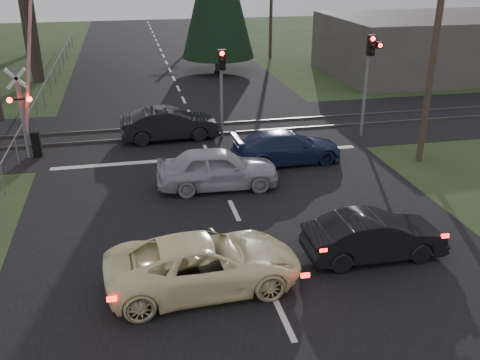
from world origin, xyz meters
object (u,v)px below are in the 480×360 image
object	(u,v)px
traffic_signal_right	(370,66)
blue_sedan	(287,147)
silver_car	(218,168)
crossing_signal	(28,110)
traffic_signal_center	(222,78)
dark_car_far	(170,124)
cream_coupe	(204,263)
dark_hatchback	(374,236)
utility_pole_near	(435,46)

from	to	relation	value
traffic_signal_right	blue_sedan	size ratio (longest dim) A/B	1.03
traffic_signal_right	silver_car	size ratio (longest dim) A/B	1.06
crossing_signal	blue_sedan	xyz separation A→B (m)	(10.30, -2.79, -1.40)
traffic_signal_center	dark_car_far	bearing A→B (deg)	173.25
cream_coupe	dark_car_far	size ratio (longest dim) A/B	1.13
crossing_signal	dark_hatchback	xyz separation A→B (m)	(10.55, -10.52, -1.40)
utility_pole_near	traffic_signal_right	bearing A→B (deg)	105.34
blue_sedan	silver_car	bearing A→B (deg)	118.78
traffic_signal_center	dark_hatchback	world-z (taller)	traffic_signal_center
utility_pole_near	cream_coupe	xyz separation A→B (m)	(-10.13, -7.20, -4.03)
cream_coupe	blue_sedan	bearing A→B (deg)	-32.76
traffic_signal_right	dark_car_far	bearing A→B (deg)	170.57
traffic_signal_center	dark_car_far	distance (m)	3.20
utility_pole_near	dark_car_far	xyz separation A→B (m)	(-9.92, 4.96, -3.99)
traffic_signal_right	dark_hatchback	bearing A→B (deg)	-112.71
traffic_signal_center	cream_coupe	size ratio (longest dim) A/B	0.82
crossing_signal	traffic_signal_center	size ratio (longest dim) A/B	1.70
cream_coupe	dark_hatchback	bearing A→B (deg)	-87.70
cream_coupe	dark_car_far	world-z (taller)	dark_car_far
silver_car	dark_car_far	world-z (taller)	silver_car
cream_coupe	traffic_signal_right	bearing A→B (deg)	-43.86
blue_sedan	dark_hatchback	bearing A→B (deg)	179.28
crossing_signal	dark_hatchback	bearing A→B (deg)	-44.92
silver_car	blue_sedan	distance (m)	3.78
traffic_signal_right	dark_hatchback	size ratio (longest dim) A/B	1.18
traffic_signal_center	silver_car	xyz separation A→B (m)	(-1.20, -5.64, -2.05)
utility_pole_near	dark_hatchback	bearing A→B (deg)	-127.82
blue_sedan	dark_car_far	xyz separation A→B (m)	(-4.45, 3.96, 0.07)
utility_pole_near	silver_car	world-z (taller)	utility_pole_near
crossing_signal	utility_pole_near	world-z (taller)	utility_pole_near
silver_car	dark_car_far	distance (m)	6.05
blue_sedan	cream_coupe	bearing A→B (deg)	147.83
crossing_signal	utility_pole_near	xyz separation A→B (m)	(15.77, -3.79, 2.67)
traffic_signal_center	cream_coupe	bearing A→B (deg)	-102.50
silver_car	dark_hatchback	bearing A→B (deg)	-145.92
traffic_signal_right	cream_coupe	distance (m)	14.32
crossing_signal	cream_coupe	bearing A→B (deg)	-62.83
crossing_signal	dark_hatchback	size ratio (longest dim) A/B	1.74
utility_pole_near	dark_car_far	distance (m)	11.79
traffic_signal_right	utility_pole_near	size ratio (longest dim) A/B	0.52
silver_car	dark_car_far	size ratio (longest dim) A/B	1.00
crossing_signal	blue_sedan	world-z (taller)	crossing_signal
utility_pole_near	blue_sedan	world-z (taller)	utility_pole_near
dark_car_far	utility_pole_near	bearing A→B (deg)	-119.25
blue_sedan	traffic_signal_center	bearing A→B (deg)	26.25
blue_sedan	dark_car_far	size ratio (longest dim) A/B	1.02
dark_hatchback	silver_car	bearing A→B (deg)	30.79
crossing_signal	traffic_signal_center	bearing A→B (deg)	6.15
crossing_signal	blue_sedan	size ratio (longest dim) A/B	1.53
silver_car	utility_pole_near	bearing A→B (deg)	-80.65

